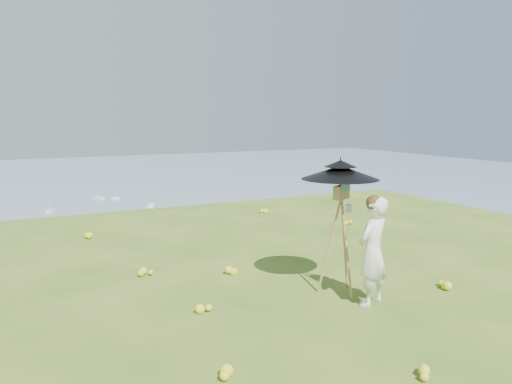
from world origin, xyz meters
TOP-DOWN VIEW (x-y plane):
  - ground at (0.00, 0.00)m, footprint 14.00×14.00m
  - shoreline_tier at (0.00, 75.00)m, footprint 170.00×28.00m
  - bay_water at (0.00, 240.00)m, footprint 700.00×700.00m
  - slope_trees at (0.00, 35.00)m, footprint 110.00×50.00m
  - harbor_town at (0.00, 75.00)m, footprint 110.00×22.00m
  - wildflowers at (0.00, 0.25)m, footprint 10.00×10.50m
  - painter at (-0.52, -1.58)m, footprint 0.66×0.55m
  - field_easel at (-0.62, -0.98)m, footprint 0.91×0.91m
  - sun_umbrella at (-0.63, -0.95)m, footprint 1.49×1.49m
  - painter_cap at (-0.52, -1.58)m, footprint 0.28×0.31m

SIDE VIEW (x-z plane):
  - shoreline_tier at x=0.00m, z-range -40.00..-32.00m
  - bay_water at x=0.00m, z-range -34.00..-34.00m
  - harbor_town at x=0.00m, z-range -32.00..-27.00m
  - slope_trees at x=0.00m, z-range -18.00..-12.00m
  - ground at x=0.00m, z-range 0.00..0.00m
  - wildflowers at x=0.00m, z-range 0.00..0.12m
  - painter at x=-0.52m, z-range 0.00..1.54m
  - field_easel at x=-0.62m, z-range 0.00..1.76m
  - painter_cap at x=-0.52m, z-range 1.44..1.54m
  - sun_umbrella at x=-0.63m, z-range 1.45..2.02m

